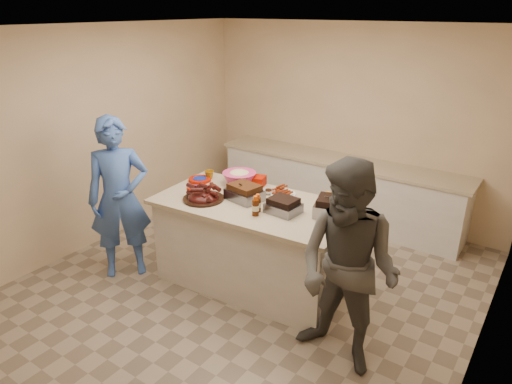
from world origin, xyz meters
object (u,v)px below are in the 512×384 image
Objects in this scene: island at (253,282)px; bbq_bottle_b at (258,212)px; roasting_pan at (331,215)px; guest_blue at (128,270)px; bbq_bottle_a at (255,215)px; rib_platter at (203,200)px; mustard_bottle at (244,195)px; coleslaw_bowl at (239,185)px; plastic_cup at (210,179)px; guest_gray at (340,360)px.

bbq_bottle_b is (0.17, -0.16, 0.97)m from island.
guest_blue is at bearing -175.15° from roasting_pan.
bbq_bottle_a reaches higher than island.
mustard_bottle is (0.28, 0.35, -0.00)m from rib_platter.
roasting_pan is at bearing 18.37° from rib_platter.
guest_blue is (-0.87, -0.41, -0.97)m from rib_platter.
coleslaw_bowl is at bearing -3.36° from guest_blue.
bbq_bottle_a is at bearing -69.75° from bbq_bottle_b.
island is 1.11m from rib_platter.
bbq_bottle_a is at bearing -160.74° from roasting_pan.
rib_platter is (-0.48, -0.24, 0.97)m from island.
island is at bearing -37.24° from coleslaw_bowl.
coleslaw_bowl is 3.53× the size of plastic_cup.
bbq_bottle_b reaches higher than rib_platter.
rib_platter is at bearing -157.14° from island.
rib_platter is at bearing -172.96° from bbq_bottle_b.
roasting_pan is 2.69× the size of mustard_bottle.
guest_gray is at bearing -10.12° from rib_platter.
guest_blue is at bearing -154.92° from rib_platter.
mustard_bottle is (-1.00, -0.07, -0.00)m from roasting_pan.
mustard_bottle reaches higher than island.
plastic_cup is 2.51m from guest_gray.
plastic_cup is at bearing 11.64° from guest_blue.
guest_blue is at bearing -158.35° from island.
coleslaw_bowl is 0.42m from plastic_cup.
coleslaw_bowl is at bearing 137.61° from bbq_bottle_a.
bbq_bottle_a is at bearing -26.97° from plastic_cup.
bbq_bottle_b is 0.10× the size of guest_blue.
plastic_cup is at bearing 157.37° from island.
guest_blue is at bearing -146.62° from mustard_bottle.
roasting_pan is 0.74m from bbq_bottle_a.
coleslaw_bowl is 0.76m from bbq_bottle_b.
bbq_bottle_a is (0.20, -0.25, 0.97)m from island.
coleslaw_bowl reaches higher than roasting_pan.
guest_blue is (-1.15, -0.76, -0.97)m from mustard_bottle.
rib_platter is 0.65m from bbq_bottle_b.
coleslaw_bowl is at bearing 84.03° from rib_platter.
roasting_pan is at bearing 35.57° from bbq_bottle_a.
island is at bearing 26.98° from rib_platter.
coleslaw_bowl reaches higher than bbq_bottle_b.
coleslaw_bowl is 0.21× the size of guest_gray.
bbq_bottle_a reaches higher than roasting_pan.
coleslaw_bowl reaches higher than rib_platter.
plastic_cup is at bearing 160.33° from roasting_pan.
bbq_bottle_b is 1.60× the size of mustard_bottle.
mustard_bottle is 0.66m from plastic_cup.
bbq_bottle_a is at bearing -0.49° from rib_platter.
island is at bearing -18.51° from plastic_cup.
island is 1.12× the size of guest_gray.
coleslaw_bowl is at bearing 138.64° from island.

